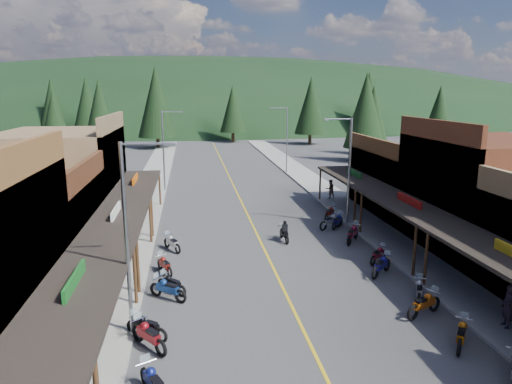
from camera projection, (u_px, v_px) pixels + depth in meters
name	position (u px, v px, depth m)	size (l,w,h in m)	color
ground	(274.00, 270.00, 25.73)	(220.00, 220.00, 0.00)	#38383A
centerline	(237.00, 193.00, 45.05)	(0.15, 90.00, 0.01)	gold
sidewalk_west	(147.00, 195.00, 43.81)	(3.40, 94.00, 0.15)	gray
sidewalk_east	(322.00, 190.00, 46.26)	(3.40, 94.00, 0.15)	gray
shop_west_2	(21.00, 228.00, 24.89)	(10.90, 9.00, 6.20)	#3F2111
shop_west_3	(65.00, 178.00, 33.94)	(10.90, 10.20, 8.20)	brown
shop_east_2	(486.00, 195.00, 28.56)	(10.90, 9.00, 8.20)	#562B19
shop_east_3	(412.00, 181.00, 38.04)	(10.90, 10.20, 6.20)	#4C2D16
streetlight_0	(130.00, 231.00, 17.99)	(2.16, 0.18, 8.00)	gray
streetlight_1	(165.00, 147.00, 45.04)	(2.16, 0.18, 8.00)	gray
streetlight_2	(348.00, 166.00, 33.47)	(2.16, 0.18, 8.00)	gray
streetlight_3	(286.00, 137.00, 54.73)	(2.16, 0.18, 8.00)	gray
ridge_hill	(202.00, 120.00, 156.14)	(310.00, 140.00, 60.00)	black
pine_1	(87.00, 105.00, 88.40)	(5.88, 5.88, 12.50)	black
pine_2	(156.00, 102.00, 78.62)	(6.72, 6.72, 14.00)	black
pine_3	(233.00, 109.00, 88.65)	(5.04, 5.04, 11.00)	black
pine_4	(311.00, 105.00, 84.66)	(5.88, 5.88, 12.50)	black
pine_5	(368.00, 100.00, 98.35)	(6.72, 6.72, 14.00)	black
pine_6	(439.00, 108.00, 92.64)	(5.04, 5.04, 11.00)	black
pine_7	(53.00, 104.00, 93.07)	(5.88, 5.88, 12.50)	black
pine_8	(55.00, 121.00, 59.98)	(4.48, 4.48, 10.00)	black
pine_9	(373.00, 114.00, 71.20)	(4.93, 4.93, 10.80)	black
pine_10	(100.00, 111.00, 70.03)	(5.38, 5.38, 11.60)	black
pine_11	(366.00, 111.00, 63.70)	(5.82, 5.82, 12.40)	black
bike_west_3	(154.00, 382.00, 14.81)	(0.71, 2.14, 1.22)	navy
bike_west_4	(149.00, 334.00, 17.70)	(0.73, 2.20, 1.26)	maroon
bike_west_5	(146.00, 326.00, 18.45)	(0.67, 2.00, 1.15)	black
bike_west_6	(168.00, 288.00, 21.90)	(0.71, 2.14, 1.22)	navy
bike_west_7	(172.00, 283.00, 22.62)	(0.64, 1.91, 1.09)	black
bike_west_8	(165.00, 264.00, 25.09)	(0.63, 1.90, 1.09)	maroon
bike_west_9	(172.00, 242.00, 28.67)	(0.66, 1.99, 1.14)	#9B9BA0
bike_east_4	(462.00, 333.00, 17.87)	(0.68, 2.03, 1.16)	#A8560C
bike_east_5	(424.00, 303.00, 20.34)	(0.72, 2.15, 1.23)	#B14C0C
bike_east_6	(419.00, 289.00, 21.93)	(0.64, 1.91, 1.09)	#ADAEB3
bike_east_7	(381.00, 265.00, 24.86)	(0.71, 2.12, 1.21)	navy
bike_east_8	(378.00, 254.00, 26.69)	(0.62, 1.86, 1.06)	maroon
bike_east_9	(353.00, 233.00, 30.29)	(0.75, 2.25, 1.28)	maroon
bike_east_10	(331.00, 221.00, 33.23)	(0.74, 2.21, 1.26)	gray
bike_east_11	(338.00, 220.00, 33.51)	(0.66, 1.97, 1.13)	navy
bike_east_12	(330.00, 212.00, 35.85)	(0.65, 1.96, 1.12)	maroon
rider_on_bike	(284.00, 233.00, 30.53)	(0.77, 1.99, 1.48)	black
pedestrian_east_a	(508.00, 306.00, 19.01)	(0.69, 0.45, 1.90)	#281D2C
pedestrian_east_b	(330.00, 189.00, 42.05)	(0.86, 0.49, 1.76)	brown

